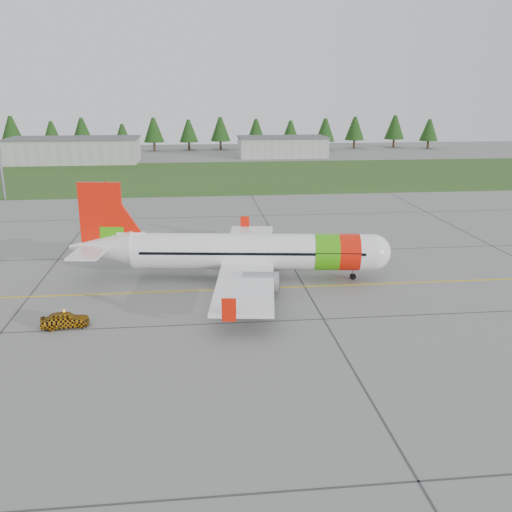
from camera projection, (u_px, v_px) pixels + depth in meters
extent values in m
plane|color=gray|center=(199.00, 325.00, 44.81)|extent=(320.00, 320.00, 0.00)
cylinder|color=white|center=(253.00, 251.00, 55.08)|extent=(23.39, 6.50, 3.47)
sphere|color=white|center=(373.00, 252.00, 54.83)|extent=(3.47, 3.47, 3.47)
cone|color=white|center=(102.00, 247.00, 55.31)|extent=(6.63, 4.26, 3.47)
cube|color=black|center=(376.00, 249.00, 54.73)|extent=(1.72, 2.48, 0.50)
cylinder|color=#42B10D|center=(326.00, 252.00, 54.92)|extent=(2.76, 3.83, 3.55)
cylinder|color=red|center=(348.00, 252.00, 54.88)|extent=(2.41, 3.78, 3.55)
cube|color=white|center=(248.00, 261.00, 55.36)|extent=(8.62, 28.87, 0.32)
cube|color=red|center=(245.00, 224.00, 68.83)|extent=(1.08, 0.30, 1.78)
cube|color=red|center=(229.00, 310.00, 41.66)|extent=(1.08, 0.30, 1.78)
cylinder|color=gray|center=(262.00, 252.00, 60.16)|extent=(3.42, 2.28, 1.87)
cylinder|color=gray|center=(261.00, 282.00, 50.77)|extent=(3.42, 2.28, 1.87)
cube|color=red|center=(101.00, 217.00, 54.47)|extent=(4.10, 0.86, 6.76)
cube|color=#42B10D|center=(113.00, 237.00, 55.00)|extent=(2.34, 0.68, 2.14)
cube|color=white|center=(97.00, 245.00, 55.25)|extent=(4.18, 10.52, 0.20)
cylinder|color=slate|center=(353.00, 273.00, 55.46)|extent=(0.16, 0.16, 1.25)
cylinder|color=black|center=(353.00, 276.00, 55.55)|extent=(0.63, 0.33, 0.60)
cylinder|color=slate|center=(240.00, 263.00, 58.03)|extent=(0.20, 0.20, 1.69)
cylinder|color=black|center=(237.00, 266.00, 58.14)|extent=(0.97, 0.52, 0.93)
cylinder|color=slate|center=(238.00, 278.00, 53.24)|extent=(0.20, 0.20, 1.69)
cylinder|color=black|center=(234.00, 282.00, 53.36)|extent=(0.97, 0.52, 0.93)
imported|color=orange|center=(63.00, 305.00, 43.85)|extent=(1.45, 1.64, 3.66)
cube|color=#30561E|center=(193.00, 176.00, 123.10)|extent=(320.00, 50.00, 0.03)
cube|color=gold|center=(198.00, 290.00, 52.45)|extent=(120.00, 0.25, 0.02)
cube|color=#A8A8A3|center=(75.00, 151.00, 145.82)|extent=(32.00, 14.00, 6.00)
cube|color=#A8A8A3|center=(282.00, 147.00, 159.40)|extent=(24.00, 12.00, 5.20)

